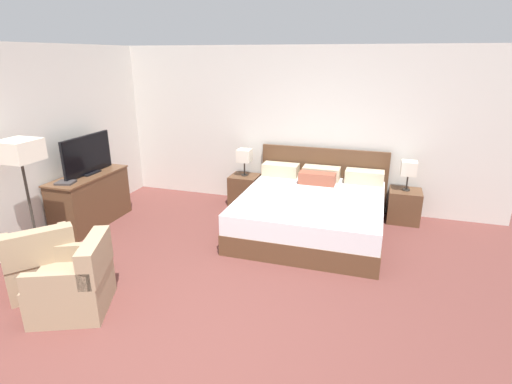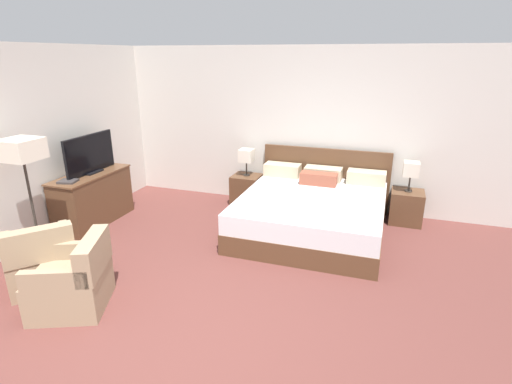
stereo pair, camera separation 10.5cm
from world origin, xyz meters
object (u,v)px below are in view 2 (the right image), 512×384
at_px(tv, 90,155).
at_px(armchair_by_window, 41,261).
at_px(nightstand_left, 247,189).
at_px(floor_lamp, 23,156).
at_px(table_lamp_right, 411,170).
at_px(book_red_cover, 68,181).
at_px(armchair_companion, 74,282).
at_px(table_lamp_left, 246,156).
at_px(nightstand_right, 406,207).
at_px(dresser, 93,197).
at_px(bed, 312,212).

height_order(tv, armchair_by_window, tv).
distance_m(nightstand_left, floor_lamp, 3.40).
relative_size(table_lamp_right, book_red_cover, 1.95).
bearing_deg(tv, armchair_companion, -55.84).
bearing_deg(table_lamp_left, tv, -142.92).
bearing_deg(table_lamp_left, floor_lamp, -123.60).
xyz_separation_m(nightstand_right, dresser, (-4.51, -1.51, 0.15)).
bearing_deg(tv, armchair_by_window, -68.97).
relative_size(book_red_cover, armchair_companion, 0.26).
height_order(bed, armchair_companion, bed).
bearing_deg(nightstand_right, armchair_by_window, -140.79).
relative_size(bed, tv, 2.18).
distance_m(dresser, armchair_by_window, 1.76).
bearing_deg(nightstand_right, nightstand_left, 180.00).
bearing_deg(table_lamp_right, table_lamp_left, 180.00).
height_order(table_lamp_left, tv, tv).
distance_m(bed, nightstand_right, 1.50).
height_order(nightstand_right, floor_lamp, floor_lamp).
distance_m(bed, dresser, 3.30).
xyz_separation_m(tv, armchair_by_window, (0.65, -1.69, -0.76)).
bearing_deg(tv, floor_lamp, -83.76).
bearing_deg(table_lamp_right, armchair_by_window, -140.77).
distance_m(book_red_cover, armchair_companion, 1.99).
xyz_separation_m(nightstand_right, book_red_cover, (-4.50, -1.95, 0.54)).
height_order(nightstand_right, armchair_by_window, armchair_by_window).
distance_m(nightstand_left, nightstand_right, 2.58).
height_order(tv, armchair_companion, tv).
bearing_deg(armchair_by_window, nightstand_left, 68.01).
bearing_deg(nightstand_left, dresser, -141.84).
bearing_deg(armchair_companion, armchair_by_window, 160.80).
xyz_separation_m(nightstand_left, table_lamp_left, (-0.00, 0.00, 0.59)).
distance_m(tv, armchair_by_window, 1.97).
xyz_separation_m(dresser, floor_lamp, (0.14, -1.17, 0.93)).
xyz_separation_m(bed, dresser, (-3.22, -0.74, 0.10)).
bearing_deg(table_lamp_right, bed, -149.17).
relative_size(table_lamp_right, tv, 0.46).
relative_size(bed, nightstand_right, 4.27).
distance_m(armchair_companion, floor_lamp, 1.71).
relative_size(nightstand_left, tv, 0.51).
bearing_deg(book_red_cover, armchair_by_window, -61.68).
xyz_separation_m(bed, book_red_cover, (-3.21, -1.18, 0.48)).
relative_size(dresser, floor_lamp, 0.84).
relative_size(bed, table_lamp_right, 4.71).
distance_m(table_lamp_right, tv, 4.74).
bearing_deg(bed, dresser, -167.01).
distance_m(bed, armchair_companion, 3.23).
relative_size(table_lamp_left, table_lamp_right, 1.00).
distance_m(nightstand_left, book_red_cover, 2.78).
bearing_deg(tv, nightstand_right, 17.85).
xyz_separation_m(book_red_cover, armchair_companion, (1.30, -1.42, -0.50)).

